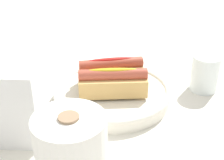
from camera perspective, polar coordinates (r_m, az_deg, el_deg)
name	(u,v)px	position (r m, az deg, el deg)	size (l,w,h in m)	color
ground_plane	(115,102)	(0.71, 0.59, -4.21)	(2.40, 2.40, 0.00)	silver
serving_bowl	(112,93)	(0.71, 0.00, -2.51)	(0.27, 0.27, 0.03)	silver
hotdog_front	(111,72)	(0.71, -0.16, 1.60)	(0.16, 0.07, 0.06)	tan
hotdog_back	(113,83)	(0.66, 0.18, -0.52)	(0.15, 0.05, 0.06)	tan
water_glass	(205,74)	(0.77, 17.24, 1.07)	(0.07, 0.07, 0.09)	white
paper_towel_roll	(72,153)	(0.47, -7.72, -13.70)	(0.11, 0.11, 0.13)	white
napkin_box	(9,110)	(0.57, -19.03, -5.42)	(0.11, 0.04, 0.15)	white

